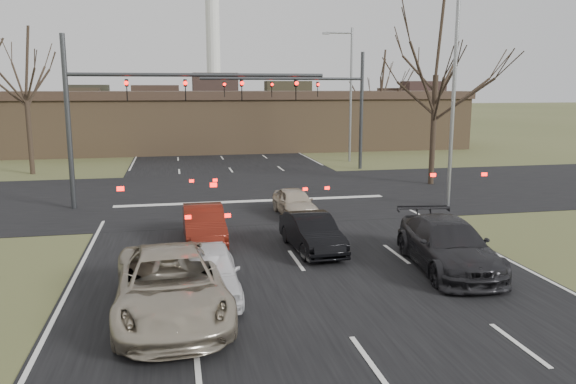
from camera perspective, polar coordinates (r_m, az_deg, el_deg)
name	(u,v)px	position (r m, az deg, el deg)	size (l,w,h in m)	color
ground	(319,293)	(15.82, 3.20, -10.23)	(360.00, 360.00, 0.00)	#4D522C
road_main	(203,131)	(74.60, -8.66, 6.13)	(14.00, 300.00, 0.02)	black
road_cross	(248,194)	(30.06, -4.08, -0.20)	(200.00, 14.00, 0.02)	black
building	(236,120)	(52.70, -5.26, 7.30)	(42.40, 10.40, 5.30)	brown
mast_arm_near	(141,99)	(27.33, -14.73, 9.09)	(12.12, 0.24, 8.00)	#383A3D
mast_arm_far	(322,97)	(38.61, 3.48, 9.65)	(11.12, 0.24, 8.00)	#383A3D
streetlight_right_near	(450,88)	(27.38, 16.17, 10.10)	(2.34, 0.25, 10.00)	gray
streetlight_right_far	(349,88)	(43.33, 6.18, 10.46)	(2.34, 0.25, 10.00)	gray
tree_right_near	(438,28)	(33.88, 15.00, 15.78)	(6.90, 6.90, 11.50)	black
tree_left_far	(23,60)	(40.39, -25.30, 12.03)	(5.70, 5.70, 9.50)	black
tree_right_far	(382,73)	(52.78, 9.52, 11.87)	(5.40, 5.40, 9.00)	black
car_silver_suv	(171,285)	(14.33, -11.80, -9.23)	(2.68, 5.82, 1.62)	#ACA18B
car_white_sedan	(209,271)	(15.56, -8.06, -8.00)	(1.62, 4.02, 1.37)	silver
car_black_hatch	(312,233)	(19.55, 2.45, -4.15)	(1.37, 3.94, 1.30)	black
car_charcoal_sedan	(448,245)	(18.28, 15.94, -5.21)	(2.16, 5.31, 1.54)	black
car_red_ahead	(204,224)	(20.85, -8.55, -3.25)	(1.43, 4.09, 1.35)	#59150C
car_silver_ahead	(295,202)	(24.90, 0.68, -1.03)	(1.43, 3.56, 1.21)	beige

